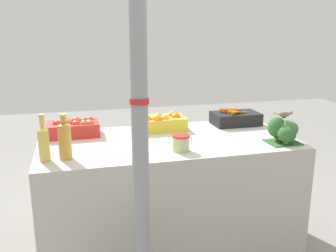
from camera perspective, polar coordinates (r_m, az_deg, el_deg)
ground_plane at (r=3.03m, az=0.00°, el=-17.31°), size 10.00×10.00×0.00m
market_table at (r=2.83m, az=0.00°, el=-10.16°), size 1.81×0.89×0.83m
support_pole at (r=1.88m, az=-4.33°, el=0.48°), size 0.10×0.10×2.29m
apple_crate at (r=2.85m, az=-14.15°, el=-0.20°), size 0.38×0.24×0.14m
orange_crate at (r=2.92m, az=-1.00°, el=0.65°), size 0.38×0.24×0.14m
carrot_crate at (r=3.14m, az=10.26°, el=1.23°), size 0.38×0.24×0.14m
broccoli_pile at (r=2.71m, az=17.18°, el=-0.66°), size 0.22×0.21×0.17m
juice_bottle_golden at (r=2.34m, az=-18.42°, el=-2.31°), size 0.07×0.07×0.29m
juice_bottle_amber at (r=2.34m, az=-15.46°, el=-2.03°), size 0.08×0.08×0.28m
pickle_jar at (r=2.42m, az=1.99°, el=-2.58°), size 0.12×0.12×0.11m
sparrow_bird at (r=2.69m, az=17.38°, el=1.75°), size 0.13×0.07×0.05m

